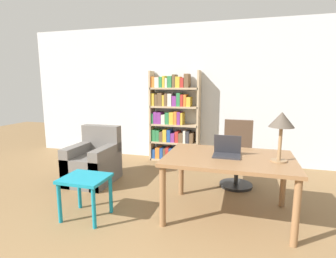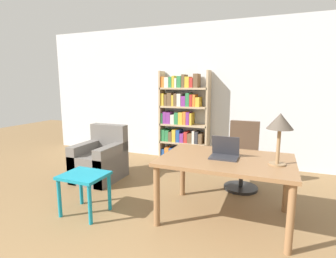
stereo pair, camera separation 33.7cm
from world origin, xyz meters
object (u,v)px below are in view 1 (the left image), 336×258
object	(u,v)px
laptop	(227,152)
side_table_blue	(85,185)
armchair	(94,163)
office_chair	(237,157)
table_lamp	(282,122)
bookshelf	(172,119)
desk	(229,164)

from	to	relation	value
laptop	side_table_blue	bearing A→B (deg)	-161.24
laptop	armchair	distance (m)	2.21
office_chair	table_lamp	bearing A→B (deg)	-67.09
office_chair	bookshelf	bearing A→B (deg)	142.82
laptop	armchair	xyz separation A→B (m)	(-2.09, 0.52, -0.48)
side_table_blue	bookshelf	xyz separation A→B (m)	(0.34, 2.53, 0.44)
laptop	bookshelf	world-z (taller)	bookshelf
armchair	desk	bearing A→B (deg)	-14.15
laptop	side_table_blue	distance (m)	1.68
armchair	office_chair	bearing A→B (deg)	12.66
armchair	laptop	bearing A→B (deg)	-13.88
table_lamp	office_chair	xyz separation A→B (m)	(-0.45, 1.07, -0.71)
desk	office_chair	bearing A→B (deg)	85.78
office_chair	bookshelf	xyz separation A→B (m)	(-1.31, 0.99, 0.41)
laptop	side_table_blue	size ratio (longest dim) A/B	0.61
armchair	side_table_blue	bearing A→B (deg)	-62.52
laptop	table_lamp	xyz separation A→B (m)	(0.55, -0.06, 0.38)
table_lamp	armchair	xyz separation A→B (m)	(-2.64, 0.58, -0.86)
desk	table_lamp	size ratio (longest dim) A/B	2.70
table_lamp	desk	bearing A→B (deg)	175.34
laptop	armchair	world-z (taller)	laptop
armchair	bookshelf	size ratio (longest dim) A/B	0.48
table_lamp	bookshelf	bearing A→B (deg)	130.50
side_table_blue	armchair	xyz separation A→B (m)	(-0.54, 1.04, -0.11)
bookshelf	table_lamp	bearing A→B (deg)	-49.50
desk	laptop	size ratio (longest dim) A/B	4.68
office_chair	bookshelf	distance (m)	1.69
desk	bookshelf	bearing A→B (deg)	121.43
laptop	bookshelf	bearing A→B (deg)	121.11
desk	side_table_blue	bearing A→B (deg)	-162.07
laptop	office_chair	bearing A→B (deg)	84.28
bookshelf	office_chair	bearing A→B (deg)	-37.18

